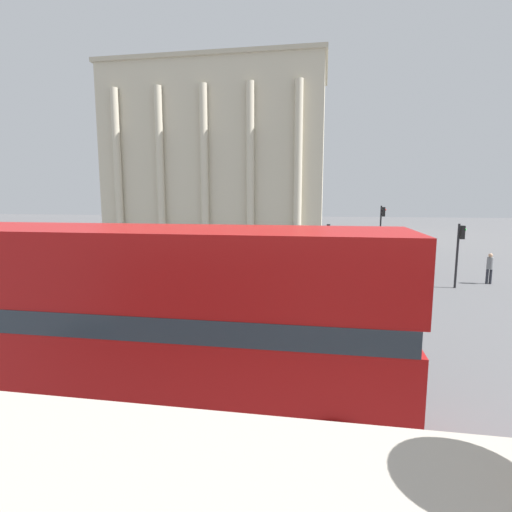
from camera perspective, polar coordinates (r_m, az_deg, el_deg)
The scene contains 9 objects.
double_decker_bus at distance 8.88m, azimuth -18.21°, elevation -7.92°, with size 11.46×2.71×4.15m.
plaza_building_left at distance 54.62m, azimuth -5.04°, elevation 14.31°, with size 27.35×15.65×20.88m.
traffic_light_near at distance 13.56m, azimuth 10.49°, elevation -1.20°, with size 0.42×0.24×3.88m.
traffic_light_mid at distance 23.40m, azimuth 27.06°, elevation 1.28°, with size 0.42×0.24×3.41m.
traffic_light_far at distance 31.36m, azimuth 17.50°, elevation 4.21°, with size 0.42×0.24×4.15m.
car_navy at distance 25.69m, azimuth -1.79°, elevation -0.72°, with size 4.20×1.93×1.35m.
pedestrian_grey at distance 25.51m, azimuth 30.41°, elevation -1.28°, with size 0.32×0.32×1.72m.
pedestrian_yellow at distance 35.15m, azimuth 16.01°, elevation 1.78°, with size 0.32×0.32×1.62m.
pedestrian_red at distance 27.10m, azimuth 23.73°, elevation -0.35°, with size 0.32×0.32×1.70m.
Camera 1 is at (-0.00, -2.11, 4.75)m, focal length 28.00 mm.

